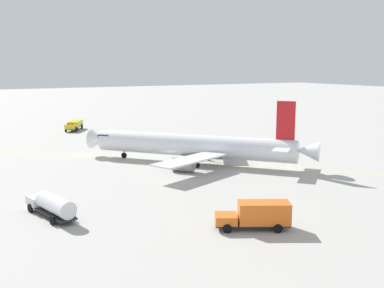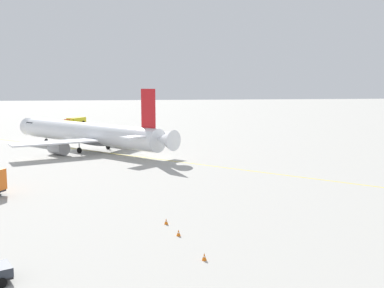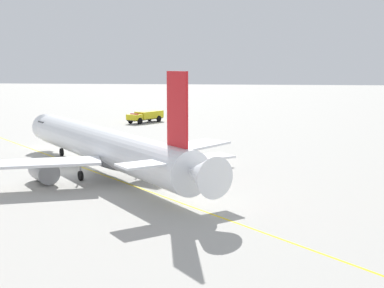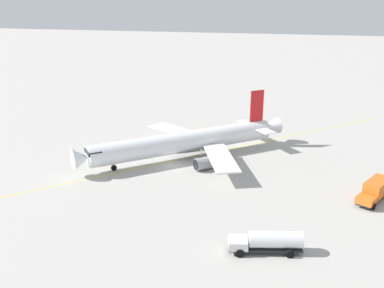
% 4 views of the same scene
% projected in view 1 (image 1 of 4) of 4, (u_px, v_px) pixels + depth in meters
% --- Properties ---
extents(ground_plane, '(600.00, 600.00, 0.00)m').
position_uv_depth(ground_plane, '(169.00, 165.00, 85.16)').
color(ground_plane, '#ADAAA3').
extents(airliner_main, '(31.93, 36.14, 12.09)m').
position_uv_depth(airliner_main, '(196.00, 147.00, 85.54)').
color(airliner_main, white).
rests_on(airliner_main, ground_plane).
extents(catering_truck_truck, '(8.53, 6.20, 3.10)m').
position_uv_depth(catering_truck_truck, '(258.00, 215.00, 51.52)').
color(catering_truck_truck, '#232326').
rests_on(catering_truck_truck, ground_plane).
extents(fire_tender_truck, '(7.11, 9.54, 2.50)m').
position_uv_depth(fire_tender_truck, '(74.00, 125.00, 130.03)').
color(fire_tender_truck, '#232326').
rests_on(fire_tender_truck, ground_plane).
extents(fuel_tanker_truck, '(4.41, 9.56, 2.87)m').
position_uv_depth(fuel_tanker_truck, '(52.00, 205.00, 55.48)').
color(fuel_tanker_truck, '#232326').
rests_on(fuel_tanker_truck, ground_plane).
extents(taxiway_centreline, '(92.51, 92.79, 0.01)m').
position_uv_depth(taxiway_centreline, '(163.00, 162.00, 87.67)').
color(taxiway_centreline, yellow).
rests_on(taxiway_centreline, ground_plane).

